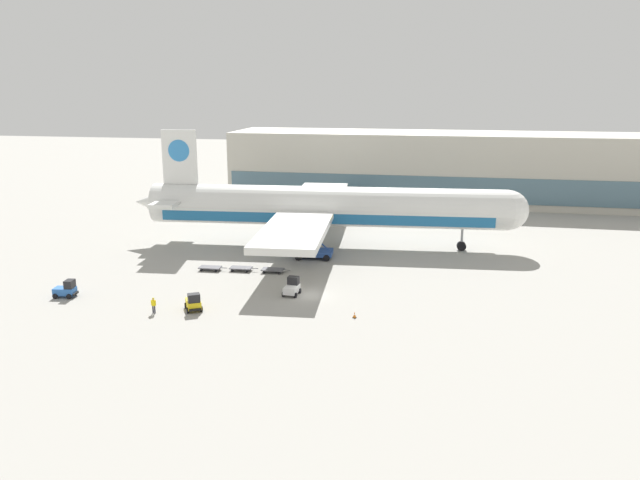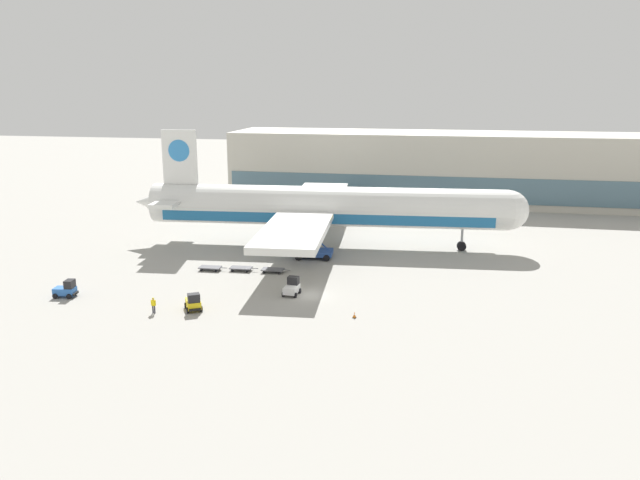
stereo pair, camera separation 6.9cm
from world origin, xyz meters
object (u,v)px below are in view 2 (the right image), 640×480
(airplane_main, at_px, (321,208))
(baggage_dolly_lead, at_px, (210,267))
(traffic_cone_near, at_px, (354,315))
(scissor_lift_loader, at_px, (314,243))
(baggage_dolly_third, at_px, (273,270))
(baggage_tug_far, at_px, (292,287))
(baggage_tug_foreground, at_px, (66,289))
(baggage_dolly_second, at_px, (241,268))
(ground_crew_near, at_px, (153,304))
(baggage_tug_mid, at_px, (193,302))

(airplane_main, distance_m, baggage_dolly_lead, 19.79)
(baggage_dolly_lead, bearing_deg, traffic_cone_near, -34.48)
(scissor_lift_loader, height_order, baggage_dolly_lead, scissor_lift_loader)
(airplane_main, height_order, baggage_dolly_third, airplane_main)
(baggage_tug_far, relative_size, traffic_cone_near, 4.07)
(airplane_main, distance_m, baggage_tug_far, 22.90)
(baggage_dolly_lead, bearing_deg, baggage_dolly_third, 2.42)
(baggage_dolly_lead, bearing_deg, baggage_tug_foreground, -135.12)
(baggage_dolly_second, xyz_separation_m, baggage_dolly_third, (4.22, 0.07, 0.00))
(baggage_tug_foreground, relative_size, traffic_cone_near, 4.15)
(baggage_tug_far, bearing_deg, baggage_dolly_third, 34.14)
(scissor_lift_loader, bearing_deg, ground_crew_near, -120.62)
(baggage_dolly_lead, xyz_separation_m, traffic_cone_near, (20.72, -13.18, -0.08))
(baggage_dolly_lead, xyz_separation_m, baggage_dolly_third, (8.20, 0.64, 0.00))
(scissor_lift_loader, relative_size, baggage_dolly_lead, 1.56)
(airplane_main, height_order, traffic_cone_near, airplane_main)
(baggage_tug_far, bearing_deg, baggage_dolly_lead, 64.77)
(baggage_tug_far, distance_m, baggage_dolly_third, 9.12)
(airplane_main, xyz_separation_m, ground_crew_near, (-11.78, -31.05, -4.81))
(baggage_tug_far, xyz_separation_m, baggage_dolly_third, (-4.48, 7.93, -0.49))
(baggage_tug_far, relative_size, baggage_dolly_lead, 0.69)
(baggage_tug_foreground, height_order, ground_crew_near, baggage_tug_foreground)
(baggage_dolly_lead, xyz_separation_m, ground_crew_near, (-0.14, -16.01, 0.64))
(baggage_tug_foreground, xyz_separation_m, ground_crew_near, (12.06, -2.98, 0.15))
(baggage_tug_mid, distance_m, baggage_tug_far, 11.49)
(scissor_lift_loader, height_order, baggage_dolly_third, scissor_lift_loader)
(baggage_tug_far, distance_m, ground_crew_near, 15.51)
(baggage_tug_mid, distance_m, ground_crew_near, 4.11)
(airplane_main, height_order, scissor_lift_loader, airplane_main)
(baggage_tug_foreground, bearing_deg, ground_crew_near, -21.09)
(ground_crew_near, bearing_deg, baggage_tug_foreground, -11.73)
(baggage_tug_far, bearing_deg, scissor_lift_loader, 7.45)
(airplane_main, bearing_deg, baggage_tug_far, -91.76)
(baggage_dolly_lead, relative_size, traffic_cone_near, 5.92)
(airplane_main, relative_size, scissor_lift_loader, 9.98)
(baggage_tug_foreground, height_order, baggage_dolly_third, baggage_tug_foreground)
(baggage_dolly_third, xyz_separation_m, ground_crew_near, (-8.34, -16.65, 0.64))
(baggage_tug_foreground, xyz_separation_m, baggage_tug_mid, (15.81, -1.32, 0.00))
(ground_crew_near, bearing_deg, traffic_cone_near, -170.15)
(baggage_tug_far, height_order, baggage_dolly_third, baggage_tug_far)
(airplane_main, height_order, baggage_tug_mid, airplane_main)
(baggage_tug_far, xyz_separation_m, baggage_dolly_lead, (-12.68, 7.29, -0.49))
(baggage_tug_mid, height_order, baggage_dolly_third, baggage_tug_mid)
(baggage_tug_mid, xyz_separation_m, baggage_dolly_second, (0.36, 14.92, -0.49))
(baggage_dolly_lead, relative_size, ground_crew_near, 2.13)
(baggage_dolly_third, relative_size, ground_crew_near, 2.13)
(baggage_tug_far, distance_m, baggage_dolly_second, 11.73)
(baggage_dolly_third, bearing_deg, traffic_cone_near, -49.84)
(airplane_main, bearing_deg, baggage_tug_foreground, -134.76)
(scissor_lift_loader, xyz_separation_m, baggage_dolly_lead, (-11.91, -8.49, -1.80))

